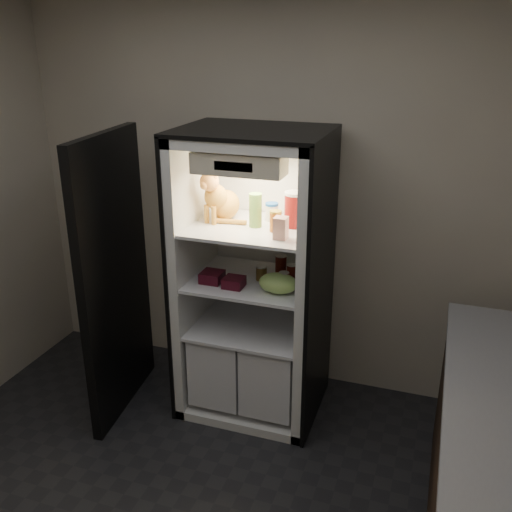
{
  "coord_description": "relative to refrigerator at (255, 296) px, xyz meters",
  "views": [
    {
      "loc": [
        1.09,
        -1.8,
        2.38
      ],
      "look_at": [
        0.03,
        1.32,
        1.1
      ],
      "focal_mm": 40.0,
      "sensor_mm": 36.0,
      "label": 1
    }
  ],
  "objects": [
    {
      "name": "tabby_cat",
      "position": [
        -0.23,
        -0.0,
        0.63
      ],
      "size": [
        0.29,
        0.35,
        0.35
      ],
      "rotation": [
        0.0,
        0.0,
        -0.3
      ],
      "color": "#B66A17",
      "rests_on": "refrigerator"
    },
    {
      "name": "soda_can_b",
      "position": [
        0.25,
        -0.03,
        0.21
      ],
      "size": [
        0.06,
        0.06,
        0.12
      ],
      "color": "black",
      "rests_on": "refrigerator"
    },
    {
      "name": "grape_bag",
      "position": [
        0.21,
        -0.2,
        0.21
      ],
      "size": [
        0.24,
        0.17,
        0.12
      ],
      "primitive_type": "ellipsoid",
      "color": "#86BB57",
      "rests_on": "refrigerator"
    },
    {
      "name": "berry_box_right",
      "position": [
        -0.06,
        -0.21,
        0.18
      ],
      "size": [
        0.12,
        0.12,
        0.06
      ],
      "primitive_type": "cube",
      "color": "#4E0D1E",
      "rests_on": "refrigerator"
    },
    {
      "name": "cream_carton",
      "position": [
        0.23,
        -0.22,
        0.56
      ],
      "size": [
        0.07,
        0.07,
        0.13
      ],
      "primitive_type": "cube",
      "color": "white",
      "rests_on": "refrigerator"
    },
    {
      "name": "fridge_door",
      "position": [
        -0.84,
        -0.31,
        0.12
      ],
      "size": [
        0.16,
        0.87,
        1.85
      ],
      "rotation": [
        0.0,
        0.0,
        0.11
      ],
      "color": "black",
      "rests_on": "floor"
    },
    {
      "name": "room_shell",
      "position": [
        0.0,
        -1.38,
        0.83
      ],
      "size": [
        3.6,
        3.6,
        3.6
      ],
      "color": "white",
      "rests_on": "floor"
    },
    {
      "name": "berry_box_left",
      "position": [
        -0.22,
        -0.18,
        0.18
      ],
      "size": [
        0.13,
        0.13,
        0.07
      ],
      "primitive_type": "cube",
      "color": "#4E0D1E",
      "rests_on": "refrigerator"
    },
    {
      "name": "salsa_jar",
      "position": [
        0.16,
        -0.11,
        0.56
      ],
      "size": [
        0.07,
        0.07,
        0.13
      ],
      "color": "maroon",
      "rests_on": "refrigerator"
    },
    {
      "name": "mayo_tub",
      "position": [
        0.08,
        0.09,
        0.56
      ],
      "size": [
        0.08,
        0.08,
        0.11
      ],
      "color": "white",
      "rests_on": "refrigerator"
    },
    {
      "name": "soda_can_a",
      "position": [
        0.15,
        0.06,
        0.22
      ],
      "size": [
        0.07,
        0.07,
        0.13
      ],
      "color": "black",
      "rests_on": "refrigerator"
    },
    {
      "name": "soda_can_c",
      "position": [
        0.24,
        -0.16,
        0.21
      ],
      "size": [
        0.06,
        0.06,
        0.12
      ],
      "color": "black",
      "rests_on": "refrigerator"
    },
    {
      "name": "refrigerator",
      "position": [
        0.0,
        0.0,
        0.0
      ],
      "size": [
        0.9,
        0.72,
        1.88
      ],
      "color": "white",
      "rests_on": "floor"
    },
    {
      "name": "pepper_jar",
      "position": [
        0.25,
        0.02,
        0.61
      ],
      "size": [
        0.13,
        0.13,
        0.22
      ],
      "color": "maroon",
      "rests_on": "refrigerator"
    },
    {
      "name": "parmesan_shaker",
      "position": [
        0.02,
        -0.06,
        0.6
      ],
      "size": [
        0.08,
        0.08,
        0.21
      ],
      "color": "green",
      "rests_on": "refrigerator"
    },
    {
      "name": "condiment_jar",
      "position": [
        0.06,
        -0.05,
        0.2
      ],
      "size": [
        0.07,
        0.07,
        0.1
      ],
      "color": "brown",
      "rests_on": "refrigerator"
    }
  ]
}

